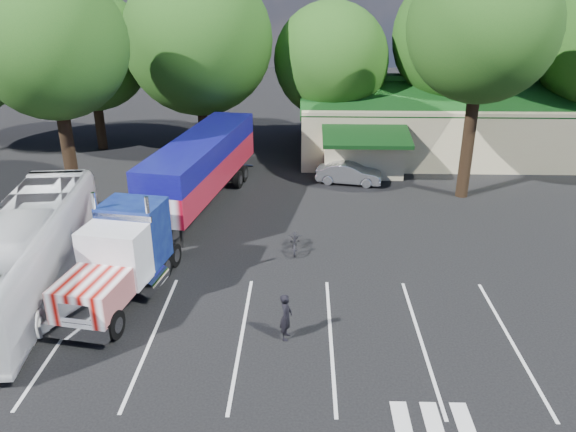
{
  "coord_description": "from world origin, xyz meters",
  "views": [
    {
      "loc": [
        2.16,
        -22.76,
        11.87
      ],
      "look_at": [
        1.48,
        0.44,
        2.0
      ],
      "focal_mm": 35.0,
      "sensor_mm": 36.0,
      "label": 1
    }
  ],
  "objects_px": {
    "semi_truck": "(185,182)",
    "bicycle": "(295,240)",
    "tour_bus": "(24,253)",
    "silver_sedan": "(349,173)",
    "woman": "(286,317)"
  },
  "relations": [
    {
      "from": "semi_truck",
      "to": "bicycle",
      "type": "distance_m",
      "value": 6.58
    },
    {
      "from": "tour_bus",
      "to": "silver_sedan",
      "type": "bearing_deg",
      "value": 37.24
    },
    {
      "from": "tour_bus",
      "to": "silver_sedan",
      "type": "height_order",
      "value": "tour_bus"
    },
    {
      "from": "bicycle",
      "to": "silver_sedan",
      "type": "height_order",
      "value": "silver_sedan"
    },
    {
      "from": "bicycle",
      "to": "tour_bus",
      "type": "bearing_deg",
      "value": -159.48
    },
    {
      "from": "semi_truck",
      "to": "tour_bus",
      "type": "distance_m",
      "value": 8.62
    },
    {
      "from": "semi_truck",
      "to": "silver_sedan",
      "type": "xyz_separation_m",
      "value": [
        8.83,
        6.64,
        -1.69
      ]
    },
    {
      "from": "semi_truck",
      "to": "silver_sedan",
      "type": "height_order",
      "value": "semi_truck"
    },
    {
      "from": "semi_truck",
      "to": "bicycle",
      "type": "bearing_deg",
      "value": -17.27
    },
    {
      "from": "semi_truck",
      "to": "bicycle",
      "type": "xyz_separation_m",
      "value": [
        5.63,
        -2.86,
        -1.84
      ]
    },
    {
      "from": "bicycle",
      "to": "silver_sedan",
      "type": "xyz_separation_m",
      "value": [
        3.2,
        9.5,
        0.15
      ]
    },
    {
      "from": "semi_truck",
      "to": "woman",
      "type": "xyz_separation_m",
      "value": [
        5.43,
        -9.86,
        -1.47
      ]
    },
    {
      "from": "woman",
      "to": "silver_sedan",
      "type": "xyz_separation_m",
      "value": [
        3.4,
        16.5,
        -0.22
      ]
    },
    {
      "from": "semi_truck",
      "to": "woman",
      "type": "height_order",
      "value": "semi_truck"
    },
    {
      "from": "bicycle",
      "to": "woman",
      "type": "bearing_deg",
      "value": -91.69
    }
  ]
}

